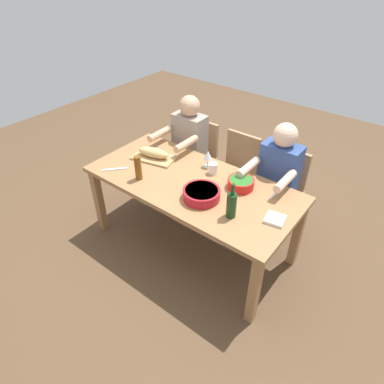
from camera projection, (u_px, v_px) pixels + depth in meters
The scene contains 18 objects.
ground_plane at pixel (192, 243), 3.34m from camera, with size 8.00×8.00×0.00m, color brown.
dining_table at pixel (192, 190), 2.95m from camera, with size 1.86×0.87×0.74m.
chair_far_left at pixel (198, 154), 3.78m from camera, with size 0.40×0.40×0.85m.
diner_far_left at pixel (187, 143), 3.54m from camera, with size 0.41×0.53×1.20m.
chair_far_center at pixel (237, 169), 3.53m from camera, with size 0.40×0.40×0.85m.
chair_far_right at pixel (281, 187), 3.28m from camera, with size 0.40×0.40×0.85m.
diner_far_right at pixel (276, 177), 3.03m from camera, with size 0.41×0.53×1.20m.
serving_bowl_fruit at pixel (201, 193), 2.68m from camera, with size 0.30×0.30×0.08m.
serving_bowl_greens at pixel (241, 183), 2.80m from camera, with size 0.22×0.22×0.08m.
cutting_board at pixel (154, 158), 3.20m from camera, with size 0.40×0.22×0.02m, color tan.
bread_loaf at pixel (153, 153), 3.17m from camera, with size 0.32×0.11×0.09m, color tan.
wine_bottle at pixel (231, 205), 2.47m from camera, with size 0.08×0.08×0.29m.
beer_bottle at pixel (138, 168), 2.87m from camera, with size 0.06×0.06×0.22m, color brown.
wine_glass at pixel (208, 156), 3.02m from camera, with size 0.08×0.08×0.17m.
cup_far_center at pixel (213, 168), 2.97m from camera, with size 0.08×0.08×0.10m, color white.
fork_far_right at pixel (276, 194), 2.75m from camera, with size 0.02×0.17×0.01m, color silver.
carving_knife at pixel (115, 169), 3.05m from camera, with size 0.23×0.02×0.01m, color silver.
napkin_stack at pixel (275, 219), 2.48m from camera, with size 0.14×0.14×0.02m, color white.
Camera 1 is at (1.47, -1.88, 2.39)m, focal length 31.56 mm.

